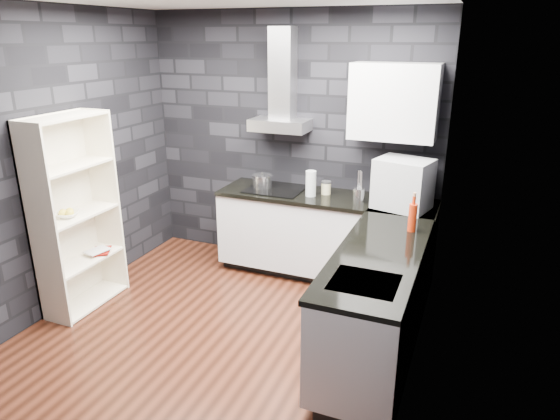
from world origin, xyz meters
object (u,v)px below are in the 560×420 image
Objects in this scene: pot at (262,182)px; red_bottle at (412,218)px; utensil_crock at (359,196)px; fruit_bowl at (67,214)px; storage_jar at (326,188)px; bookshelf at (76,215)px; glass_vase at (311,184)px; appliance_garage at (403,185)px.

pot is 1.78m from red_bottle.
fruit_bowl is at bearing -148.39° from utensil_crock.
bookshelf reaches higher than storage_jar.
glass_vase is 1.33× the size of fruit_bowl.
appliance_garage reaches higher than storage_jar.
appliance_garage is 0.27× the size of bookshelf.
pot reaches higher than storage_jar.
glass_vase reaches higher than fruit_bowl.
red_bottle is 2.99m from fruit_bowl.
bookshelf is at bearing -165.43° from red_bottle.
glass_vase is 0.51m from utensil_crock.
storage_jar is at bearing -176.53° from appliance_garage.
appliance_garage is (1.47, -0.09, 0.15)m from pot.
appliance_garage is at bearing 16.57° from bookshelf.
glass_vase is 0.54× the size of appliance_garage.
storage_jar is 1.20m from red_bottle.
bookshelf is at bearing 90.00° from fruit_bowl.
fruit_bowl is (-1.91, -1.56, -0.02)m from storage_jar.
bookshelf is (-2.87, -0.75, -0.12)m from red_bottle.
fruit_bowl is at bearing -140.81° from storage_jar.
bookshelf is (-1.22, -1.41, -0.07)m from pot.
fruit_bowl is at bearing -141.16° from glass_vase.
glass_vase reaches higher than red_bottle.
appliance_garage reaches higher than fruit_bowl.
storage_jar is at bearing 28.02° from bookshelf.
bookshelf is (-1.78, -1.34, -0.13)m from glass_vase.
utensil_crock is 0.61× the size of red_bottle.
red_bottle reaches higher than pot.
pot is 0.57m from glass_vase.
glass_vase is 0.14× the size of bookshelf.
utensil_crock is 2.64m from bookshelf.
red_bottle is at bearing -36.60° from storage_jar.
red_bottle is at bearing 5.16° from bookshelf.
storage_jar is 2.40m from bookshelf.
red_bottle is (1.65, -0.66, 0.05)m from pot.
utensil_crock reaches higher than fruit_bowl.
glass_vase is 1.82× the size of utensil_crock.
bookshelf is 9.28× the size of fruit_bowl.
bookshelf is at bearing -142.57° from storage_jar.
storage_jar is at bearing 43.84° from glass_vase.
fruit_bowl is (-1.22, -1.50, -0.03)m from pot.
pot is at bearing 50.89° from fruit_bowl.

